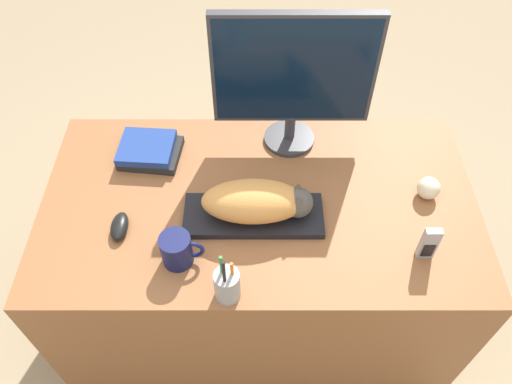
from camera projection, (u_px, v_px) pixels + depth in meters
desk at (258, 262)px, 1.89m from camera, size 1.40×0.77×0.76m
keyboard at (253, 216)px, 1.55m from camera, size 0.43×0.16×0.02m
cat at (259, 201)px, 1.49m from camera, size 0.34×0.15×0.12m
monitor at (293, 76)px, 1.56m from camera, size 0.52×0.18×0.50m
computer_mouse at (119, 227)px, 1.52m from camera, size 0.05×0.11×0.04m
coffee_mug at (177, 250)px, 1.42m from camera, size 0.13×0.09×0.11m
pen_cup at (227, 285)px, 1.35m from camera, size 0.07×0.07×0.20m
baseball at (428, 188)px, 1.59m from camera, size 0.07×0.07×0.07m
phone at (428, 244)px, 1.42m from camera, size 0.05×0.02×0.13m
book_stack at (149, 151)px, 1.71m from camera, size 0.22×0.19×0.06m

